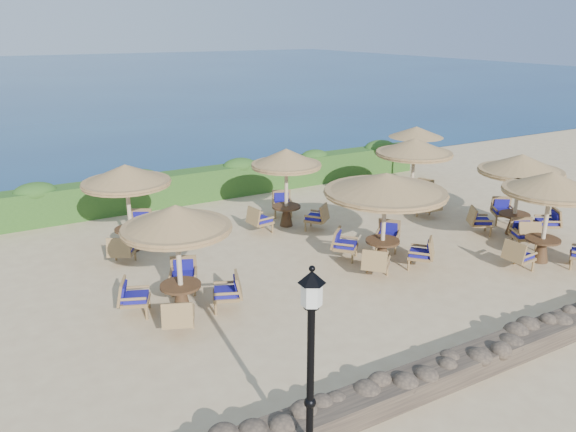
% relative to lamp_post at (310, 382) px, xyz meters
% --- Properties ---
extents(ground, '(120.00, 120.00, 0.00)m').
position_rel_lamp_post_xyz_m(ground, '(4.80, 6.80, -1.55)').
color(ground, tan).
rests_on(ground, ground).
extents(sea, '(160.00, 160.00, 0.00)m').
position_rel_lamp_post_xyz_m(sea, '(4.80, 76.80, -1.55)').
color(sea, navy).
rests_on(sea, ground).
extents(hedge, '(18.00, 0.90, 1.20)m').
position_rel_lamp_post_xyz_m(hedge, '(4.80, 14.00, -0.95)').
color(hedge, '#234A17').
rests_on(hedge, ground).
extents(stone_wall, '(15.00, 0.65, 0.44)m').
position_rel_lamp_post_xyz_m(stone_wall, '(4.80, 0.60, -1.33)').
color(stone_wall, brown).
rests_on(stone_wall, ground).
extents(lamp_post, '(0.44, 0.44, 3.31)m').
position_rel_lamp_post_xyz_m(lamp_post, '(0.00, 0.00, 0.00)').
color(lamp_post, black).
rests_on(lamp_post, ground).
extents(extra_parasol, '(2.30, 2.30, 2.41)m').
position_rel_lamp_post_xyz_m(extra_parasol, '(12.60, 12.00, 0.62)').
color(extra_parasol, beige).
rests_on(extra_parasol, ground).
extents(cafe_set_0, '(2.86, 2.86, 2.65)m').
position_rel_lamp_post_xyz_m(cafe_set_0, '(-0.03, 5.72, 0.19)').
color(cafe_set_0, beige).
rests_on(cafe_set_0, ground).
extents(cafe_set_1, '(3.41, 3.41, 2.65)m').
position_rel_lamp_post_xyz_m(cafe_set_1, '(5.88, 5.67, 0.40)').
color(cafe_set_1, beige).
rests_on(cafe_set_1, ground).
extents(cafe_set_2, '(2.73, 2.76, 2.65)m').
position_rel_lamp_post_xyz_m(cafe_set_2, '(9.92, 3.53, 0.31)').
color(cafe_set_2, beige).
rests_on(cafe_set_2, ground).
extents(cafe_set_3, '(2.58, 2.79, 2.65)m').
position_rel_lamp_post_xyz_m(cafe_set_3, '(-0.05, 10.13, 0.41)').
color(cafe_set_3, beige).
rests_on(cafe_set_3, ground).
extents(cafe_set_4, '(2.60, 2.74, 2.65)m').
position_rel_lamp_post_xyz_m(cafe_set_4, '(5.06, 9.76, 0.23)').
color(cafe_set_4, beige).
rests_on(cafe_set_4, ground).
extents(cafe_set_5, '(2.79, 2.80, 2.65)m').
position_rel_lamp_post_xyz_m(cafe_set_5, '(9.90, 9.06, 0.35)').
color(cafe_set_5, beige).
rests_on(cafe_set_5, ground).
extents(cafe_set_6, '(2.75, 2.75, 2.65)m').
position_rel_lamp_post_xyz_m(cafe_set_6, '(11.05, 5.44, 0.22)').
color(cafe_set_6, beige).
rests_on(cafe_set_6, ground).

